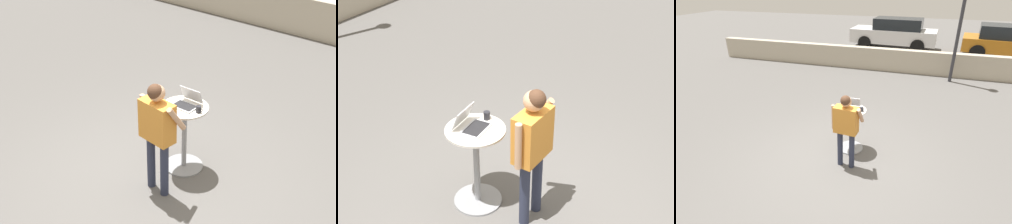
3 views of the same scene
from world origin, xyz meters
TOP-DOWN VIEW (x-y plane):
  - ground_plane at (0.00, 0.00)m, footprint 50.00×50.00m
  - cafe_table at (0.08, 0.58)m, footprint 0.64×0.64m
  - laptop at (0.08, 0.63)m, footprint 0.34×0.34m
  - coffee_mug at (0.31, 0.58)m, footprint 0.10×0.07m
  - standing_person at (0.15, -0.05)m, footprint 0.61×0.34m

SIDE VIEW (x-z plane):
  - ground_plane at x=0.00m, z-range 0.00..0.00m
  - cafe_table at x=0.08m, z-range 0.06..1.04m
  - standing_person at x=0.15m, z-range 0.21..1.79m
  - coffee_mug at x=0.31m, z-range 0.98..1.07m
  - laptop at x=0.08m, z-range 0.92..1.14m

